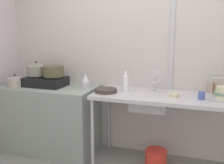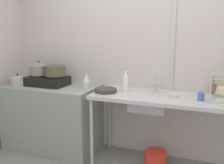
{
  "view_description": "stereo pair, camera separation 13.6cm",
  "coord_description": "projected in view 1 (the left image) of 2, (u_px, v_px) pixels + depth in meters",
  "views": [
    {
      "loc": [
        0.59,
        -1.56,
        1.52
      ],
      "look_at": [
        -0.29,
        1.1,
        0.96
      ],
      "focal_mm": 39.54,
      "sensor_mm": 36.0,
      "label": 1
    },
    {
      "loc": [
        0.72,
        -1.52,
        1.52
      ],
      "look_at": [
        -0.29,
        1.1,
        0.96
      ],
      "focal_mm": 39.54,
      "sensor_mm": 36.0,
      "label": 2
    }
  ],
  "objects": [
    {
      "name": "faucet",
      "position": [
        155.0,
        78.0,
        2.81
      ],
      "size": [
        0.16,
        0.09,
        0.25
      ],
      "color": "#B9B6BA",
      "rests_on": "counter_sink"
    },
    {
      "name": "bottle_by_sink",
      "position": [
        125.0,
        83.0,
        2.85
      ],
      "size": [
        0.07,
        0.07,
        0.24
      ],
      "color": "white",
      "rests_on": "counter_sink"
    },
    {
      "name": "bucket_on_floor",
      "position": [
        156.0,
        158.0,
        2.86
      ],
      "size": [
        0.25,
        0.25,
        0.19
      ],
      "primitive_type": "cylinder",
      "color": "red",
      "rests_on": "ground"
    },
    {
      "name": "stove",
      "position": [
        45.0,
        81.0,
        3.14
      ],
      "size": [
        0.51,
        0.34,
        0.13
      ],
      "color": "black",
      "rests_on": "counter_concrete"
    },
    {
      "name": "counter_sink",
      "position": [
        167.0,
        101.0,
        2.7
      ],
      "size": [
        1.64,
        0.63,
        0.85
      ],
      "color": "#B9B6BA",
      "rests_on": "ground"
    },
    {
      "name": "pot_on_right_burner",
      "position": [
        53.0,
        71.0,
        3.08
      ],
      "size": [
        0.26,
        0.26,
        0.13
      ],
      "color": "#4E4931",
      "rests_on": "stove"
    },
    {
      "name": "utensil_jar",
      "position": [
        211.0,
        88.0,
        2.78
      ],
      "size": [
        0.06,
        0.08,
        0.22
      ],
      "color": "#A16450",
      "rests_on": "counter_sink"
    },
    {
      "name": "counter_concrete",
      "position": [
        51.0,
        118.0,
        3.22
      ],
      "size": [
        1.21,
        0.63,
        0.85
      ],
      "primitive_type": "cube",
      "color": "gray",
      "rests_on": "ground"
    },
    {
      "name": "wall_back",
      "position": [
        143.0,
        49.0,
        3.04
      ],
      "size": [
        4.42,
        0.1,
        2.66
      ],
      "primitive_type": "cube",
      "color": "beige",
      "rests_on": "ground"
    },
    {
      "name": "pot_beside_stove",
      "position": [
        15.0,
        81.0,
        3.1
      ],
      "size": [
        0.19,
        0.19,
        0.16
      ],
      "color": "#A1998C",
      "rests_on": "counter_concrete"
    },
    {
      "name": "wall_metal_strip",
      "position": [
        172.0,
        38.0,
        2.86
      ],
      "size": [
        0.05,
        0.01,
        2.13
      ],
      "primitive_type": "cube",
      "color": "#B9B6BA"
    },
    {
      "name": "frying_pan",
      "position": [
        106.0,
        90.0,
        2.82
      ],
      "size": [
        0.25,
        0.25,
        0.04
      ],
      "primitive_type": "cylinder",
      "color": "#3C322E",
      "rests_on": "counter_sink"
    },
    {
      "name": "pot_on_left_burner",
      "position": [
        37.0,
        69.0,
        3.15
      ],
      "size": [
        0.25,
        0.25,
        0.18
      ],
      "color": "gray",
      "rests_on": "stove"
    },
    {
      "name": "small_bowl_on_drainboard",
      "position": [
        174.0,
        95.0,
        2.63
      ],
      "size": [
        0.1,
        0.1,
        0.04
      ],
      "primitive_type": "cylinder",
      "color": "beige",
      "rests_on": "counter_sink"
    },
    {
      "name": "cup_by_rack",
      "position": [
        201.0,
        95.0,
        2.51
      ],
      "size": [
        0.07,
        0.07,
        0.08
      ],
      "primitive_type": "cylinder",
      "color": "#495FAF",
      "rests_on": "counter_sink"
    },
    {
      "name": "sink_basin",
      "position": [
        149.0,
        102.0,
        2.76
      ],
      "size": [
        0.4,
        0.31,
        0.18
      ],
      "primitive_type": "cube",
      "color": "#B9B6BA",
      "rests_on": "counter_sink"
    },
    {
      "name": "percolator",
      "position": [
        86.0,
        81.0,
        3.02
      ],
      "size": [
        0.1,
        0.1,
        0.17
      ],
      "color": "silver",
      "rests_on": "counter_concrete"
    }
  ]
}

